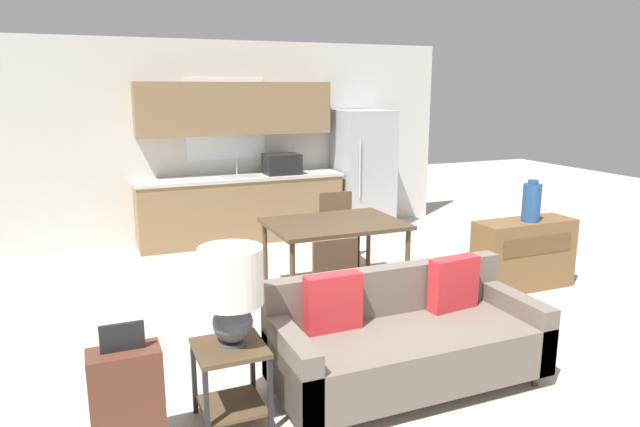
% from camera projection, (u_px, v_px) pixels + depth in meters
% --- Properties ---
extents(ground_plane, '(20.00, 20.00, 0.00)m').
position_uv_depth(ground_plane, '(399.00, 385.00, 4.08)').
color(ground_plane, beige).
extents(wall_back, '(6.40, 0.07, 2.70)m').
position_uv_depth(wall_back, '(233.00, 140.00, 7.95)').
color(wall_back, silver).
rests_on(wall_back, ground_plane).
extents(kitchen_counter, '(2.81, 0.65, 2.15)m').
position_uv_depth(kitchen_counter, '(241.00, 180.00, 7.80)').
color(kitchen_counter, '#8E704C').
rests_on(kitchen_counter, ground_plane).
extents(refrigerator, '(0.78, 0.73, 1.76)m').
position_uv_depth(refrigerator, '(363.00, 171.00, 8.39)').
color(refrigerator, '#B7BABC').
rests_on(refrigerator, ground_plane).
extents(dining_table, '(1.34, 0.96, 0.75)m').
position_uv_depth(dining_table, '(335.00, 228.00, 5.77)').
color(dining_table, brown).
rests_on(dining_table, ground_plane).
extents(couch, '(1.91, 0.80, 0.85)m').
position_uv_depth(couch, '(404.00, 339.00, 4.04)').
color(couch, '#3D2D1E').
rests_on(couch, ground_plane).
extents(side_table, '(0.43, 0.43, 0.52)m').
position_uv_depth(side_table, '(231.00, 372.00, 3.56)').
color(side_table, brown).
rests_on(side_table, ground_plane).
extents(table_lamp, '(0.39, 0.39, 0.63)m').
position_uv_depth(table_lamp, '(231.00, 287.00, 3.46)').
color(table_lamp, '#4C515B').
rests_on(table_lamp, side_table).
extents(credenza, '(1.09, 0.40, 0.73)m').
position_uv_depth(credenza, '(523.00, 254.00, 5.99)').
color(credenza, brown).
rests_on(credenza, ground_plane).
extents(vase, '(0.18, 0.18, 0.43)m').
position_uv_depth(vase, '(532.00, 202.00, 5.84)').
color(vase, '#234C84').
rests_on(vase, credenza).
extents(dining_chair_far_right, '(0.47, 0.47, 0.86)m').
position_uv_depth(dining_chair_far_right, '(338.00, 225.00, 6.75)').
color(dining_chair_far_right, brown).
rests_on(dining_chair_far_right, ground_plane).
extents(dining_chair_near_left, '(0.43, 0.43, 0.86)m').
position_uv_depth(dining_chair_near_left, '(329.00, 279.00, 4.88)').
color(dining_chair_near_left, brown).
rests_on(dining_chair_near_left, ground_plane).
extents(suitcase, '(0.40, 0.22, 0.82)m').
position_uv_depth(suitcase, '(127.00, 403.00, 3.23)').
color(suitcase, brown).
rests_on(suitcase, ground_plane).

